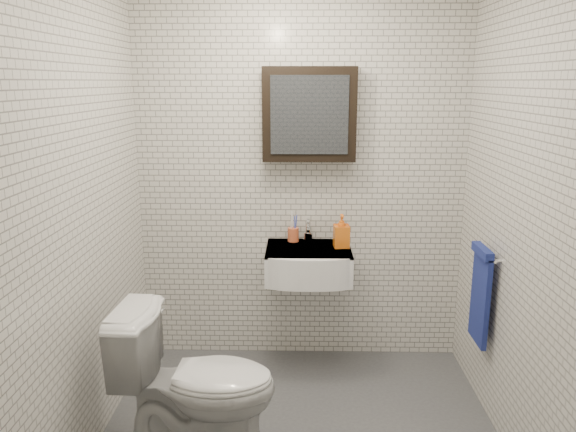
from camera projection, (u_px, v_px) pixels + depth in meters
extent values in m
cube|color=silver|center=(301.00, 181.00, 3.78)|extent=(2.20, 0.02, 2.50)
cube|color=silver|center=(302.00, 288.00, 1.84)|extent=(2.20, 0.02, 2.50)
cube|color=silver|center=(84.00, 215.00, 2.83)|extent=(0.02, 2.00, 2.50)
cube|color=silver|center=(523.00, 217.00, 2.78)|extent=(0.02, 2.00, 2.50)
cube|color=white|center=(308.00, 263.00, 3.68)|extent=(0.55, 0.45, 0.20)
cylinder|color=silver|center=(308.00, 249.00, 3.68)|extent=(0.31, 0.31, 0.02)
cylinder|color=silver|center=(308.00, 248.00, 3.67)|extent=(0.04, 0.04, 0.01)
cube|color=white|center=(308.00, 249.00, 3.65)|extent=(0.55, 0.45, 0.01)
cylinder|color=silver|center=(308.00, 237.00, 3.81)|extent=(0.06, 0.06, 0.06)
cylinder|color=silver|center=(308.00, 228.00, 3.79)|extent=(0.03, 0.03, 0.08)
cylinder|color=silver|center=(308.00, 226.00, 3.73)|extent=(0.02, 0.12, 0.02)
cube|color=silver|center=(308.00, 219.00, 3.81)|extent=(0.02, 0.09, 0.01)
cube|color=black|center=(309.00, 114.00, 3.61)|extent=(0.60, 0.14, 0.60)
cube|color=#3F444C|center=(309.00, 115.00, 3.53)|extent=(0.49, 0.01, 0.49)
cylinder|color=silver|center=(487.00, 254.00, 3.20)|extent=(0.02, 0.30, 0.02)
cylinder|color=silver|center=(483.00, 247.00, 3.32)|extent=(0.04, 0.02, 0.02)
cylinder|color=silver|center=(498.00, 261.00, 3.07)|extent=(0.04, 0.02, 0.02)
cube|color=navy|center=(480.00, 298.00, 3.26)|extent=(0.03, 0.26, 0.54)
cube|color=navy|center=(483.00, 251.00, 3.19)|extent=(0.05, 0.26, 0.05)
cylinder|color=#CF5B33|center=(293.00, 235.00, 3.80)|extent=(0.10, 0.10, 0.09)
cylinder|color=white|center=(291.00, 226.00, 3.78)|extent=(0.02, 0.03, 0.18)
cylinder|color=#3C51C0|center=(295.00, 228.00, 3.78)|extent=(0.01, 0.02, 0.16)
cylinder|color=white|center=(293.00, 225.00, 3.80)|extent=(0.02, 0.03, 0.19)
cylinder|color=#3C51C0|center=(296.00, 226.00, 3.80)|extent=(0.02, 0.04, 0.17)
imported|color=orange|center=(342.00, 231.00, 3.65)|extent=(0.11, 0.11, 0.22)
imported|color=silver|center=(197.00, 383.00, 2.86)|extent=(0.82, 0.50, 0.81)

